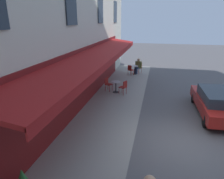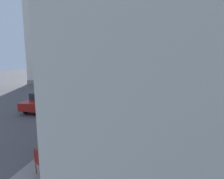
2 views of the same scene
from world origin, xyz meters
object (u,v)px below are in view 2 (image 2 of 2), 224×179
(seated_patron_in_olive, at_px, (46,153))
(potted_plant_by_steps, at_px, (140,92))
(cafe_chair_red_kerbside, at_px, (120,116))
(cafe_chair_red_facing_street, at_px, (73,148))
(seated_companion_in_red, at_px, (141,87))
(no_parking_sign, at_px, (105,74))
(potted_plant_entrance_right, at_px, (124,91))
(potted_plant_entrance_left, at_px, (143,86))
(cafe_chair_red_under_awning, at_px, (103,113))
(cafe_chair_red_corner_right, at_px, (143,89))
(cafe_table_near_entrance, at_px, (111,116))
(potted_plant_under_sign, at_px, (130,87))
(cafe_chair_red_by_window, at_px, (40,160))
(parked_car_red, at_px, (47,99))
(cafe_table_mid_terrace, at_px, (57,155))
(walking_pedestrian_in_grey, at_px, (109,84))
(cafe_chair_red_near_door, at_px, (131,88))
(cafe_table_streetside, at_px, (137,89))

(seated_patron_in_olive, relative_size, potted_plant_by_steps, 1.73)
(cafe_chair_red_kerbside, relative_size, seated_patron_in_olive, 0.68)
(cafe_chair_red_facing_street, distance_m, seated_companion_in_red, 14.48)
(cafe_chair_red_facing_street, relative_size, no_parking_sign, 0.35)
(potted_plant_entrance_right, bearing_deg, potted_plant_entrance_left, -27.91)
(cafe_chair_red_under_awning, bearing_deg, cafe_chair_red_corner_right, -8.91)
(cafe_table_near_entrance, relative_size, seated_companion_in_red, 0.59)
(seated_patron_in_olive, distance_m, potted_plant_under_sign, 16.28)
(cafe_chair_red_by_window, xyz_separation_m, seated_companion_in_red, (15.52, -1.74, 0.14))
(no_parking_sign, xyz_separation_m, parked_car_red, (-9.49, 1.86, -1.08))
(potted_plant_entrance_right, height_order, potted_plant_by_steps, potted_plant_entrance_right)
(cafe_table_near_entrance, relative_size, potted_plant_entrance_left, 0.66)
(cafe_table_mid_terrace, distance_m, potted_plant_under_sign, 15.93)
(cafe_chair_red_facing_street, bearing_deg, seated_patron_in_olive, 148.36)
(cafe_table_near_entrance, xyz_separation_m, cafe_table_mid_terrace, (-5.01, 0.66, 0.00))
(cafe_chair_red_by_window, bearing_deg, no_parking_sign, 9.06)
(cafe_table_mid_terrace, height_order, potted_plant_entrance_right, potted_plant_entrance_right)
(walking_pedestrian_in_grey, relative_size, no_parking_sign, 0.66)
(cafe_chair_red_near_door, bearing_deg, cafe_table_near_entrance, -178.29)
(potted_plant_under_sign, bearing_deg, cafe_chair_red_near_door, -165.39)
(cafe_chair_red_facing_street, height_order, cafe_chair_red_near_door, same)
(cafe_table_near_entrance, relative_size, cafe_chair_red_kerbside, 0.82)
(cafe_chair_red_corner_right, xyz_separation_m, potted_plant_entrance_right, (-1.29, 1.77, -0.14))
(potted_plant_under_sign, bearing_deg, cafe_chair_red_by_window, 178.41)
(cafe_chair_red_by_window, bearing_deg, potted_plant_by_steps, -7.31)
(cafe_chair_red_kerbside, height_order, cafe_table_mid_terrace, cafe_chair_red_kerbside)
(cafe_table_near_entrance, relative_size, cafe_chair_red_corner_right, 0.82)
(cafe_chair_red_under_awning, xyz_separation_m, seated_companion_in_red, (9.70, -1.31, 0.14))
(parked_car_red, bearing_deg, seated_companion_in_red, -39.27)
(walking_pedestrian_in_grey, bearing_deg, cafe_table_near_entrance, -164.31)
(cafe_chair_red_by_window, xyz_separation_m, cafe_chair_red_facing_street, (1.08, -0.66, 0.00))
(cafe_chair_red_kerbside, height_order, no_parking_sign, no_parking_sign)
(cafe_table_near_entrance, relative_size, potted_plant_by_steps, 0.97)
(seated_companion_in_red, height_order, parked_car_red, parked_car_red)
(potted_plant_entrance_left, bearing_deg, cafe_chair_red_under_awning, 173.32)
(cafe_chair_red_near_door, bearing_deg, potted_plant_under_sign, 14.61)
(walking_pedestrian_in_grey, distance_m, potted_plant_by_steps, 3.52)
(cafe_table_streetside, distance_m, seated_companion_in_red, 0.46)
(cafe_chair_red_by_window, height_order, potted_plant_entrance_left, potted_plant_entrance_left)
(cafe_table_near_entrance, relative_size, seated_patron_in_olive, 0.56)
(cafe_table_streetside, relative_size, parked_car_red, 0.17)
(cafe_chair_red_kerbside, bearing_deg, potted_plant_entrance_right, 9.07)
(cafe_chair_red_corner_right, relative_size, no_parking_sign, 0.35)
(cafe_chair_red_by_window, height_order, potted_plant_by_steps, cafe_chair_red_by_window)
(potted_plant_entrance_right, bearing_deg, seated_companion_in_red, -50.97)
(walking_pedestrian_in_grey, relative_size, parked_car_red, 0.39)
(cafe_chair_red_kerbside, bearing_deg, parked_car_red, 68.89)
(cafe_chair_red_under_awning, xyz_separation_m, walking_pedestrian_in_grey, (8.93, 2.02, 0.46))
(cafe_table_streetside, bearing_deg, walking_pedestrian_in_grey, 103.69)
(cafe_chair_red_under_awning, bearing_deg, seated_patron_in_olive, 176.86)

